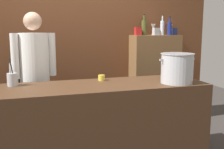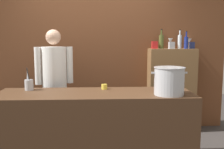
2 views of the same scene
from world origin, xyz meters
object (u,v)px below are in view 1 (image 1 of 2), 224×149
(wine_bottle_cobalt, at_px, (169,28))
(wine_bottle_clear, at_px, (162,27))
(wine_glass_tall, at_px, (153,27))
(spice_tin_silver, at_px, (156,32))
(chef, at_px, (35,71))
(stockpot_large, at_px, (177,68))
(wine_glass_short, at_px, (170,27))
(butter_jar, at_px, (102,78))
(utensil_crock, at_px, (12,79))
(wine_bottle_olive, at_px, (144,27))
(spice_tin_navy, at_px, (174,31))
(spice_tin_red, at_px, (138,31))

(wine_bottle_cobalt, height_order, wine_bottle_clear, wine_bottle_clear)
(wine_glass_tall, bearing_deg, spice_tin_silver, -95.51)
(chef, bearing_deg, stockpot_large, 134.24)
(stockpot_large, xyz_separation_m, wine_glass_tall, (0.38, 1.38, 0.44))
(wine_glass_short, relative_size, wine_glass_tall, 0.96)
(stockpot_large, height_order, butter_jar, stockpot_large)
(utensil_crock, relative_size, wine_bottle_cobalt, 0.99)
(wine_bottle_olive, bearing_deg, spice_tin_navy, -6.42)
(wine_bottle_olive, distance_m, wine_glass_tall, 0.15)
(stockpot_large, xyz_separation_m, spice_tin_red, (0.11, 1.35, 0.38))
(chef, relative_size, wine_bottle_olive, 5.26)
(wine_bottle_cobalt, bearing_deg, wine_glass_short, 56.80)
(wine_bottle_olive, relative_size, spice_tin_red, 2.62)
(wine_glass_tall, relative_size, spice_tin_silver, 1.54)
(spice_tin_red, xyz_separation_m, spice_tin_navy, (0.62, -0.00, -0.01))
(chef, height_order, wine_bottle_cobalt, chef)
(stockpot_large, bearing_deg, wine_glass_short, 63.70)
(wine_bottle_olive, relative_size, spice_tin_silver, 2.83)
(chef, xyz_separation_m, spice_tin_silver, (1.79, 0.42, 0.46))
(wine_bottle_cobalt, bearing_deg, butter_jar, -145.33)
(wine_bottle_cobalt, bearing_deg, wine_bottle_olive, 164.28)
(chef, bearing_deg, wine_bottle_cobalt, 177.35)
(wine_glass_tall, bearing_deg, wine_bottle_clear, -1.45)
(chef, bearing_deg, spice_tin_red, -176.89)
(butter_jar, relative_size, wine_bottle_cobalt, 0.26)
(wine_bottle_clear, xyz_separation_m, wine_glass_tall, (-0.15, 0.00, 0.01))
(utensil_crock, bearing_deg, wine_bottle_olive, 29.11)
(spice_tin_silver, bearing_deg, utensil_crock, -155.87)
(chef, distance_m, butter_jar, 0.84)
(stockpot_large, bearing_deg, utensil_crock, 168.03)
(spice_tin_red, bearing_deg, utensil_crock, -150.54)
(wine_bottle_clear, bearing_deg, wine_glass_tall, 178.55)
(wine_glass_short, height_order, spice_tin_red, wine_glass_short)
(wine_bottle_olive, relative_size, spice_tin_navy, 2.90)
(utensil_crock, xyz_separation_m, wine_bottle_clear, (2.19, 1.02, 0.52))
(utensil_crock, height_order, spice_tin_red, spice_tin_red)
(wine_bottle_cobalt, distance_m, spice_tin_navy, 0.13)
(chef, distance_m, spice_tin_navy, 2.26)
(chef, relative_size, wine_bottle_clear, 5.39)
(utensil_crock, distance_m, spice_tin_red, 2.08)
(wine_glass_short, relative_size, spice_tin_silver, 1.48)
(spice_tin_red, bearing_deg, wine_bottle_clear, 3.59)
(butter_jar, xyz_separation_m, wine_bottle_olive, (0.96, 1.03, 0.56))
(wine_glass_short, bearing_deg, wine_bottle_cobalt, -123.20)
(wine_bottle_olive, distance_m, spice_tin_silver, 0.21)
(spice_tin_red, bearing_deg, butter_jar, -130.52)
(wine_bottle_clear, bearing_deg, utensil_crock, -154.89)
(butter_jar, relative_size, wine_bottle_olive, 0.23)
(utensil_crock, distance_m, butter_jar, 0.93)
(stockpot_large, height_order, spice_tin_red, spice_tin_red)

